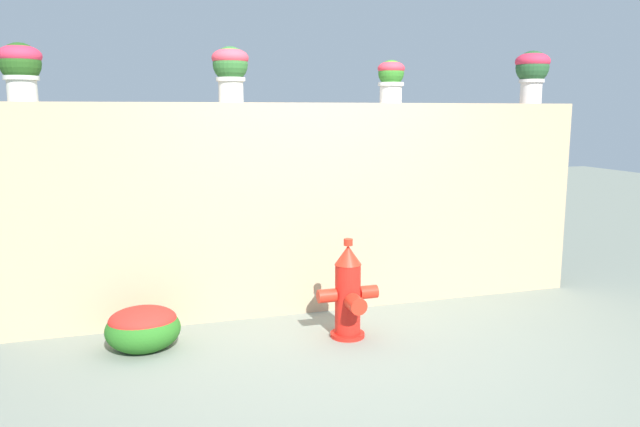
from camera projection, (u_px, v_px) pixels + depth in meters
ground_plane at (363, 360)px, 4.22m from camera, size 24.00×24.00×0.00m
stone_wall at (311, 207)px, 5.26m from camera, size 4.95×0.35×1.77m
potted_plant_0 at (20, 66)px, 4.40m from camera, size 0.30×0.30×0.42m
potted_plant_1 at (230, 67)px, 4.89m from camera, size 0.29×0.29×0.44m
potted_plant_2 at (391, 77)px, 5.29m from camera, size 0.23×0.23×0.37m
potted_plant_3 at (532, 70)px, 5.66m from camera, size 0.32×0.32×0.48m
fire_hydrant at (348, 294)px, 4.60m from camera, size 0.47×0.38×0.76m
flower_bush_left at (143, 327)px, 4.40m from camera, size 0.53×0.48×0.33m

